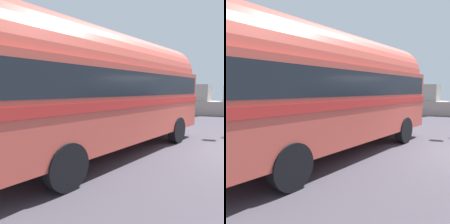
# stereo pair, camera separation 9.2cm
# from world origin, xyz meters

# --- Properties ---
(breakwater) EXTENTS (31.36, 2.80, 2.47)m
(breakwater) POSITION_xyz_m (0.21, 11.81, 0.83)
(breakwater) COLOR #A6978C
(breakwater) RESTS_ON ground
(vintage_coach) EXTENTS (5.27, 8.88, 3.70)m
(vintage_coach) POSITION_xyz_m (-4.55, -1.14, 2.05)
(vintage_coach) COLOR black
(vintage_coach) RESTS_ON ground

